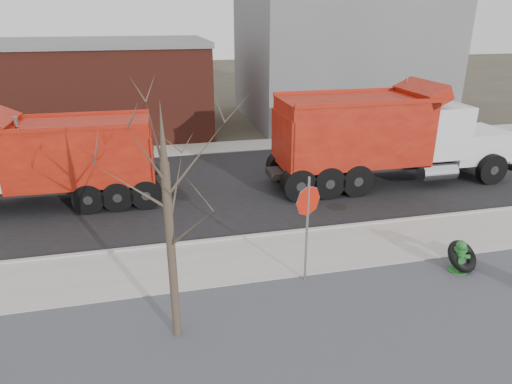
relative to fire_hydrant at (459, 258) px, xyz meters
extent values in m
plane|color=#383328|center=(-4.47, 1.70, -0.44)|extent=(120.00, 120.00, 0.00)
cube|color=slate|center=(-4.47, -1.80, -0.42)|extent=(60.00, 5.00, 0.03)
cube|color=#9E9B93|center=(-4.47, 1.95, -0.41)|extent=(60.00, 2.50, 0.06)
cube|color=#9E9B93|center=(-4.47, 3.25, -0.38)|extent=(60.00, 0.15, 0.11)
cube|color=black|center=(-4.47, 8.00, -0.43)|extent=(60.00, 9.40, 0.02)
cube|color=#9E9B93|center=(-4.47, 13.70, -0.41)|extent=(60.00, 2.00, 0.06)
cube|color=slate|center=(4.53, 19.70, 3.56)|extent=(12.00, 10.00, 8.00)
cube|color=#5E251B|center=(-14.47, 18.70, 2.06)|extent=(20.00, 8.00, 5.00)
cube|color=slate|center=(-14.47, 18.70, 4.71)|extent=(20.20, 8.20, 0.30)
cylinder|color=#382D23|center=(-7.67, -0.90, 1.56)|extent=(0.18, 0.18, 4.00)
cone|color=#382D23|center=(-7.67, -0.90, 4.16)|extent=(0.14, 0.14, 1.20)
cylinder|color=#2C7531|center=(0.00, 0.01, -0.40)|extent=(0.51, 0.51, 0.07)
cylinder|color=#2C7531|center=(0.00, 0.01, -0.06)|extent=(0.26, 0.26, 0.69)
cylinder|color=#2C7531|center=(0.00, 0.01, 0.25)|extent=(0.34, 0.34, 0.06)
sphere|color=#2C7531|center=(0.00, 0.01, 0.37)|extent=(0.28, 0.28, 0.28)
cylinder|color=#2C7531|center=(0.00, 0.01, 0.48)|extent=(0.06, 0.06, 0.07)
cylinder|color=#2C7531|center=(-0.18, 0.09, 0.05)|extent=(0.18, 0.17, 0.13)
cylinder|color=#2C7531|center=(0.18, -0.07, 0.05)|extent=(0.18, 0.17, 0.13)
cylinder|color=#2C7531|center=(-0.08, -0.17, 0.02)|extent=(0.21, 0.20, 0.17)
torus|color=black|center=(0.16, 0.09, -0.03)|extent=(1.16, 1.10, 0.85)
cylinder|color=gray|center=(-4.22, 0.53, 1.03)|extent=(0.06, 0.06, 2.92)
cylinder|color=red|center=(-4.22, 0.53, 1.86)|extent=(0.74, 0.35, 0.79)
cube|color=black|center=(1.38, 7.01, 0.31)|extent=(9.81, 1.02, 0.25)
cube|color=silver|center=(5.44, 7.00, 0.96)|extent=(2.53, 2.24, 1.26)
cube|color=silver|center=(6.51, 7.00, 0.96)|extent=(0.06, 2.01, 1.15)
cube|color=silver|center=(3.54, 7.00, 1.76)|extent=(1.84, 2.64, 2.06)
cube|color=black|center=(4.29, 7.00, 2.34)|extent=(0.05, 2.29, 0.92)
cube|color=#AC220E|center=(-0.11, 7.01, 1.88)|extent=(5.74, 2.76, 2.52)
cylinder|color=silver|center=(2.69, 8.09, 2.28)|extent=(0.16, 0.16, 2.75)
cylinder|color=black|center=(5.64, 8.24, 0.21)|extent=(1.26, 0.35, 1.26)
cylinder|color=black|center=(5.63, 5.76, 0.21)|extent=(1.26, 0.35, 1.26)
cylinder|color=black|center=(-1.49, 8.11, 0.21)|extent=(1.26, 0.35, 1.26)
cylinder|color=black|center=(-1.49, 5.91, 0.21)|extent=(1.26, 0.35, 1.26)
cube|color=black|center=(-11.66, 7.49, 0.23)|extent=(8.08, 1.02, 0.22)
cube|color=silver|center=(-12.90, 7.52, 1.46)|extent=(1.62, 2.30, 1.78)
cube|color=#AC220E|center=(-10.37, 7.47, 1.56)|extent=(4.98, 2.47, 2.17)
cylinder|color=silver|center=(-12.07, 6.56, 1.90)|extent=(0.14, 0.14, 2.37)
cylinder|color=black|center=(-9.21, 6.50, 0.13)|extent=(1.09, 0.32, 1.09)
cylinder|color=black|center=(-9.17, 8.39, 0.13)|extent=(1.09, 0.32, 1.09)
camera|label=1|loc=(-7.87, -9.30, 6.19)|focal=32.00mm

